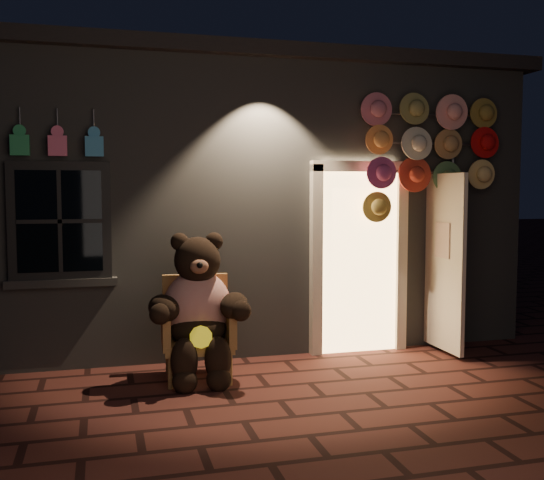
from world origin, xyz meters
name	(u,v)px	position (x,y,z in m)	size (l,w,h in m)	color
ground	(280,401)	(0.00, 0.00, 0.00)	(60.00, 60.00, 0.00)	#4C221D
shop_building	(206,199)	(0.00, 3.99, 1.74)	(7.30, 5.95, 3.51)	slate
wicker_armchair	(197,327)	(-0.60, 0.92, 0.50)	(0.73, 0.67, 1.01)	#B07E44
teddy_bear	(198,309)	(-0.60, 0.79, 0.71)	(1.07, 0.85, 1.47)	#A92012
hat_rack	(428,150)	(2.12, 1.28, 2.32)	(1.68, 0.22, 2.97)	#59595E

